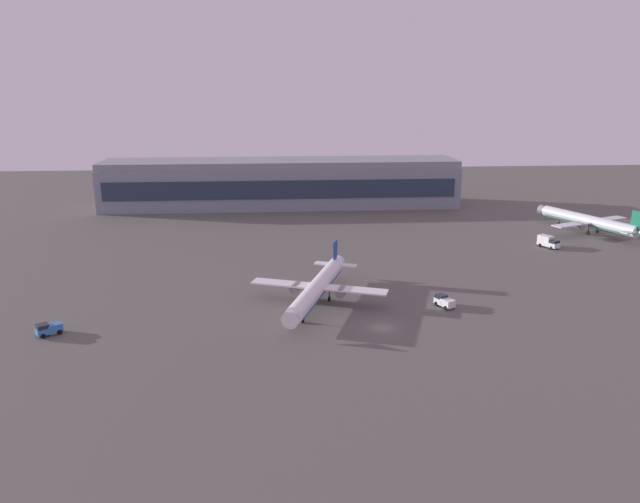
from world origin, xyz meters
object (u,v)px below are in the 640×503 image
Objects in this scene: airplane_taxiway_distant at (589,221)px; maintenance_van at (444,301)px; airplane_mid_apron at (318,287)px; catering_truck at (548,242)px; cargo_loader at (48,329)px.

maintenance_van is at bearing -159.20° from airplane_taxiway_distant.
airplane_mid_apron reaches higher than catering_truck.
airplane_mid_apron reaches higher than maintenance_van.
airplane_taxiway_distant is (82.80, 51.23, 0.05)m from airplane_mid_apron.
airplane_taxiway_distant is at bearing 17.27° from maintenance_van.
catering_truck is (111.27, 48.30, 0.40)m from cargo_loader.
airplane_mid_apron is 97.36m from airplane_taxiway_distant.
airplane_taxiway_distant is 144.63m from cargo_loader.
maintenance_van is at bearing -169.52° from airplane_mid_apron.
airplane_taxiway_distant reaches higher than cargo_loader.
airplane_mid_apron is 48.86m from cargo_loader.
airplane_taxiway_distant reaches higher than catering_truck.
airplane_mid_apron is 24.72m from maintenance_van.
catering_truck is (-18.89, -14.71, -1.89)m from airplane_taxiway_distant.
maintenance_van is (71.68, 7.91, 0.00)m from cargo_loader.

